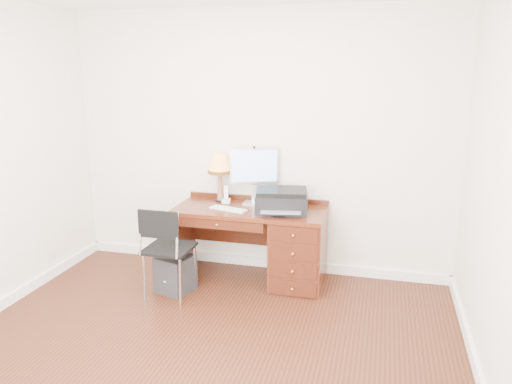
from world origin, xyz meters
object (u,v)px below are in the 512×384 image
(leg_lamp, at_px, (220,166))
(equipment_box, at_px, (175,274))
(chair, at_px, (166,244))
(desk, at_px, (281,243))
(phone, at_px, (226,198))
(printer, at_px, (282,201))
(monitor, at_px, (255,169))

(leg_lamp, bearing_deg, equipment_box, -111.33)
(leg_lamp, xyz_separation_m, chair, (-0.26, -0.82, -0.58))
(desk, bearing_deg, phone, 166.38)
(printer, bearing_deg, equipment_box, -164.48)
(equipment_box, bearing_deg, monitor, 63.92)
(desk, height_order, equipment_box, desk)
(printer, height_order, leg_lamp, leg_lamp)
(monitor, xyz_separation_m, leg_lamp, (-0.37, -0.03, 0.01))
(desk, relative_size, equipment_box, 4.22)
(monitor, height_order, equipment_box, monitor)
(desk, distance_m, monitor, 0.80)
(printer, bearing_deg, desk, 84.87)
(printer, height_order, equipment_box, printer)
(desk, relative_size, printer, 2.71)
(printer, bearing_deg, monitor, 135.15)
(desk, distance_m, phone, 0.75)
(monitor, distance_m, chair, 1.20)
(leg_lamp, height_order, phone, leg_lamp)
(monitor, bearing_deg, phone, 173.70)
(printer, distance_m, chair, 1.18)
(printer, distance_m, leg_lamp, 0.77)
(monitor, distance_m, phone, 0.43)
(leg_lamp, xyz_separation_m, equipment_box, (-0.25, -0.65, -0.94))
(desk, xyz_separation_m, equipment_box, (-0.95, -0.47, -0.24))
(equipment_box, bearing_deg, chair, -75.90)
(printer, xyz_separation_m, leg_lamp, (-0.70, 0.20, 0.26))
(leg_lamp, relative_size, equipment_box, 1.42)
(chair, bearing_deg, phone, 67.33)
(desk, xyz_separation_m, chair, (-0.96, -0.63, 0.13))
(desk, height_order, chair, chair)
(monitor, bearing_deg, equipment_box, -150.65)
(phone, bearing_deg, chair, -121.72)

